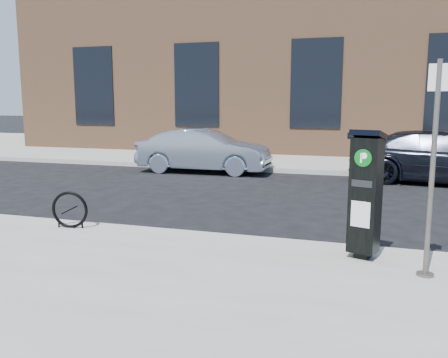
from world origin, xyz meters
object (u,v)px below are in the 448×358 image
at_px(bike_rack, 70,210).
at_px(sign_pole, 432,172).
at_px(parking_kiosk, 365,193).
at_px(car_dark, 442,158).
at_px(car_silver, 204,151).

bearing_deg(bike_rack, sign_pole, -16.62).
bearing_deg(parking_kiosk, bike_rack, -163.88).
height_order(sign_pole, bike_rack, sign_pole).
bearing_deg(car_dark, parking_kiosk, 172.69).
distance_m(bike_rack, car_dark, 10.37).
height_order(parking_kiosk, bike_rack, parking_kiosk).
bearing_deg(car_dark, bike_rack, 145.48).
distance_m(sign_pole, bike_rack, 5.74).
distance_m(car_silver, car_dark, 7.18).
distance_m(parking_kiosk, car_silver, 9.51).
xyz_separation_m(parking_kiosk, bike_rack, (-4.85, 0.16, -0.60)).
height_order(bike_rack, car_silver, car_silver).
distance_m(sign_pole, car_silver, 10.36).
bearing_deg(car_silver, car_dark, -91.70).
bearing_deg(car_dark, sign_pole, 178.46).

